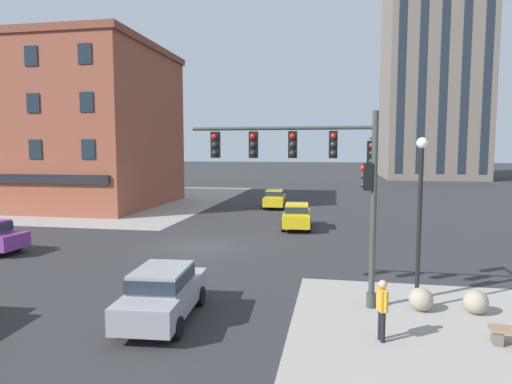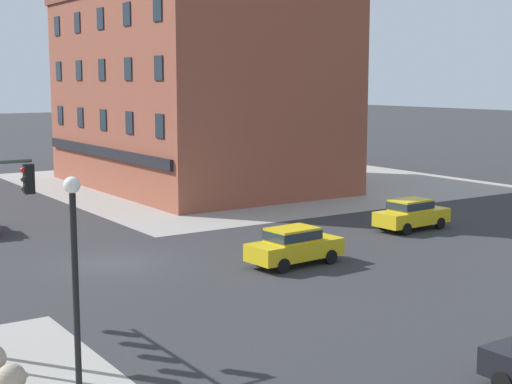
# 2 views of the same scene
# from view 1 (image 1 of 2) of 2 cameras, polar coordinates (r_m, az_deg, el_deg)

# --- Properties ---
(ground_plane) EXTENTS (320.00, 320.00, 0.00)m
(ground_plane) POSITION_cam_1_polar(r_m,az_deg,el_deg) (24.60, -7.26, -6.98)
(ground_plane) COLOR #2D2D30
(sidewalk_far_corner) EXTENTS (32.00, 32.00, 0.02)m
(sidewalk_far_corner) POSITION_cam_1_polar(r_m,az_deg,el_deg) (51.12, -22.03, -0.83)
(sidewalk_far_corner) COLOR gray
(sidewalk_far_corner) RESTS_ON ground
(traffic_signal_main) EXTENTS (6.33, 2.09, 6.55)m
(traffic_signal_main) POSITION_cam_1_polar(r_m,az_deg,el_deg) (15.12, 9.05, 2.43)
(traffic_signal_main) COLOR #383D38
(traffic_signal_main) RESTS_ON ground
(bollard_sphere_curb_a) EXTENTS (0.78, 0.78, 0.78)m
(bollard_sphere_curb_a) POSITION_cam_1_polar(r_m,az_deg,el_deg) (15.95, 20.44, -12.81)
(bollard_sphere_curb_a) COLOR gray
(bollard_sphere_curb_a) RESTS_ON ground
(bollard_sphere_curb_b) EXTENTS (0.78, 0.78, 0.78)m
(bollard_sphere_curb_b) POSITION_cam_1_polar(r_m,az_deg,el_deg) (16.37, 26.41, -12.56)
(bollard_sphere_curb_b) COLOR gray
(bollard_sphere_curb_b) RESTS_ON ground
(pedestrian_walking_east) EXTENTS (0.30, 0.53, 1.74)m
(pedestrian_walking_east) POSITION_cam_1_polar(r_m,az_deg,el_deg) (13.08, 15.92, -13.94)
(pedestrian_walking_east) COLOR black
(pedestrian_walking_east) RESTS_ON ground
(street_lamp_corner_near) EXTENTS (0.36, 0.36, 5.69)m
(street_lamp_corner_near) POSITION_cam_1_polar(r_m,az_deg,el_deg) (15.39, 20.34, -1.41)
(street_lamp_corner_near) COLOR black
(street_lamp_corner_near) RESTS_ON ground
(car_main_northbound_far) EXTENTS (2.11, 4.51, 1.68)m
(car_main_northbound_far) POSITION_cam_1_polar(r_m,az_deg,el_deg) (29.80, 5.26, -2.96)
(car_main_northbound_far) COLOR gold
(car_main_northbound_far) RESTS_ON ground
(car_cross_westbound) EXTENTS (2.08, 4.49, 1.68)m
(car_cross_westbound) POSITION_cam_1_polar(r_m,az_deg,el_deg) (40.09, 2.41, -0.76)
(car_cross_westbound) COLOR gold
(car_cross_westbound) RESTS_ON ground
(car_parked_curb) EXTENTS (2.12, 4.51, 1.68)m
(car_parked_curb) POSITION_cam_1_polar(r_m,az_deg,el_deg) (14.38, -11.87, -12.37)
(car_parked_curb) COLOR #99999E
(car_parked_curb) RESTS_ON ground
(storefront_block_near_corner) EXTENTS (22.83, 15.39, 14.73)m
(storefront_block_near_corner) POSITION_cam_1_polar(r_m,az_deg,el_deg) (47.26, -25.50, 7.51)
(storefront_block_near_corner) COLOR brown
(storefront_block_near_corner) RESTS_ON ground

